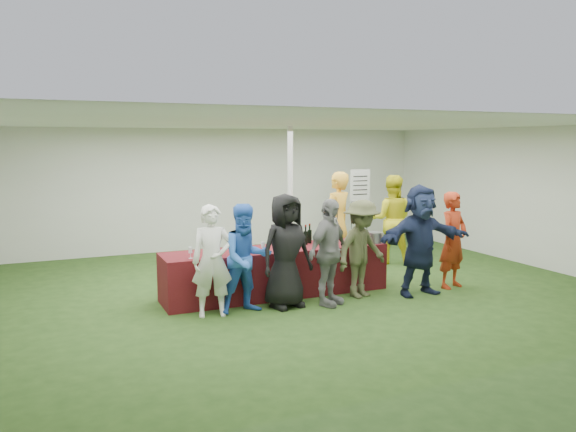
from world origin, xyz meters
name	(u,v)px	position (x,y,z in m)	size (l,w,h in m)	color
ground	(292,289)	(0.00, 0.00, 0.00)	(60.00, 60.00, 0.00)	#284719
tent	(290,199)	(0.50, 1.20, 1.35)	(10.00, 10.00, 10.00)	white
serving_table	(276,271)	(-0.37, -0.23, 0.38)	(3.60, 0.80, 0.75)	#5C131A
wine_bottles	(312,236)	(0.33, -0.09, 0.87)	(0.83, 0.16, 0.32)	black
wine_glasses	(226,248)	(-1.27, -0.48, 0.86)	(1.16, 0.09, 0.16)	silver
water_bottle	(275,241)	(-0.36, -0.15, 0.85)	(0.07, 0.07, 0.23)	silver
bar_towel	(362,240)	(1.21, -0.18, 0.77)	(0.25, 0.18, 0.03)	white
dump_bucket	(375,237)	(1.30, -0.45, 0.84)	(0.27, 0.27, 0.18)	slate
wine_list_sign	(360,191)	(2.77, 2.50, 1.32)	(0.50, 0.03, 1.80)	slate
staff_pourer	(337,222)	(1.24, 0.75, 0.94)	(0.68, 0.45, 1.87)	gold
staff_back	(391,219)	(2.63, 1.05, 0.88)	(0.86, 0.67, 1.76)	yellow
customer_0	(212,261)	(-1.60, -0.88, 0.78)	(0.57, 0.37, 1.56)	white
customer_1	(246,259)	(-1.11, -0.91, 0.78)	(0.76, 0.59, 1.55)	blue
customer_2	(286,251)	(-0.50, -0.89, 0.84)	(0.82, 0.53, 1.67)	black
customer_3	(329,252)	(0.12, -1.07, 0.80)	(0.93, 0.39, 1.59)	slate
customer_4	(362,249)	(0.79, -0.88, 0.76)	(0.99, 0.57, 1.53)	#44482A
customer_5	(420,240)	(1.70, -1.13, 0.88)	(1.63, 0.52, 1.75)	#192240
customer_6	(453,240)	(2.48, -0.99, 0.80)	(0.58, 0.38, 1.60)	#A42B12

